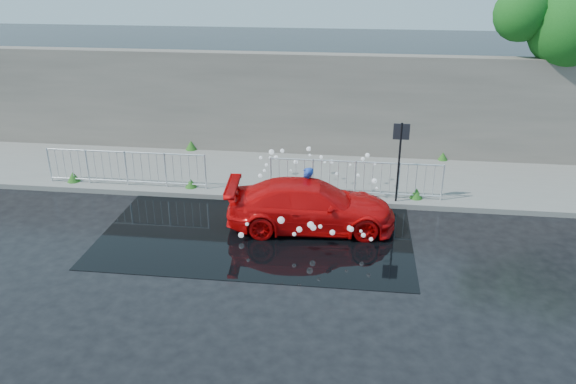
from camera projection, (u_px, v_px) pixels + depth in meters
name	position (u px, v px, depth m)	size (l,w,h in m)	color
ground	(231.00, 248.00, 13.98)	(90.00, 90.00, 0.00)	black
pavement	(264.00, 174.00, 18.51)	(30.00, 4.00, 0.15)	slate
curb	(253.00, 198.00, 16.68)	(30.00, 0.25, 0.16)	slate
retaining_wall	(273.00, 103.00, 19.81)	(30.00, 0.60, 3.50)	#5D564E
puddle	(258.00, 231.00, 14.83)	(8.00, 5.00, 0.01)	black
sign_post	(400.00, 150.00, 15.65)	(0.45, 0.06, 2.50)	black
railing_left	(126.00, 167.00, 17.20)	(5.05, 0.05, 1.10)	silver
railing_right	(355.00, 177.00, 16.40)	(5.05, 0.05, 1.10)	silver
weeds	(257.00, 173.00, 17.91)	(12.17, 3.93, 0.45)	#16531A
water_spray	(311.00, 188.00, 15.74)	(3.64, 5.73, 1.04)	white
red_car	(311.00, 205.00, 14.81)	(1.80, 4.43, 1.28)	red
person	(307.00, 195.00, 15.12)	(0.56, 0.37, 1.55)	#2141A5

